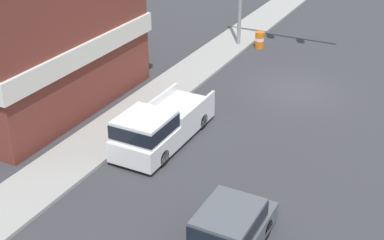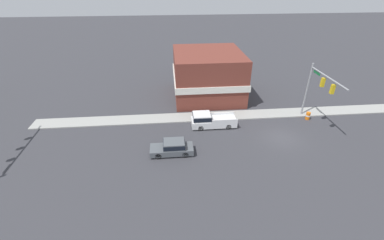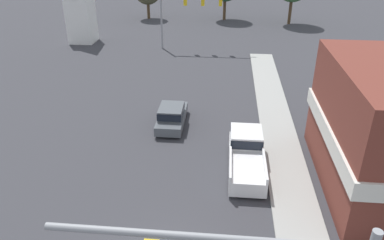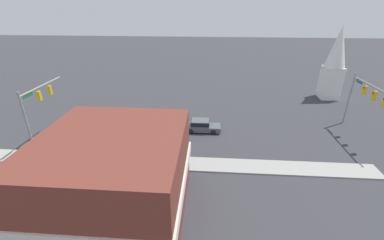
# 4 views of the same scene
# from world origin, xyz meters

# --- Properties ---
(ground_plane) EXTENTS (200.00, 200.00, 0.00)m
(ground_plane) POSITION_xyz_m (0.00, 0.00, 0.00)
(ground_plane) COLOR #38383D
(sidewalk_curb) EXTENTS (2.40, 60.00, 0.14)m
(sidewalk_curb) POSITION_xyz_m (5.70, 0.00, 0.07)
(sidewalk_curb) COLOR #9E9E99
(sidewalk_curb) RESTS_ON ground
(car_lead) EXTENTS (1.78, 4.48, 1.52)m
(car_lead) POSITION_xyz_m (-1.77, 12.59, 0.79)
(car_lead) COLOR black
(car_lead) RESTS_ON ground
(pickup_truck_parked) EXTENTS (1.98, 5.48, 1.80)m
(pickup_truck_parked) POSITION_xyz_m (3.31, 7.92, 0.89)
(pickup_truck_parked) COLOR black
(pickup_truck_parked) RESTS_ON ground
(construction_barrel) EXTENTS (0.55, 0.55, 1.00)m
(construction_barrel) POSITION_xyz_m (3.90, -5.00, 0.51)
(construction_barrel) COLOR orange
(construction_barrel) RESTS_ON ground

